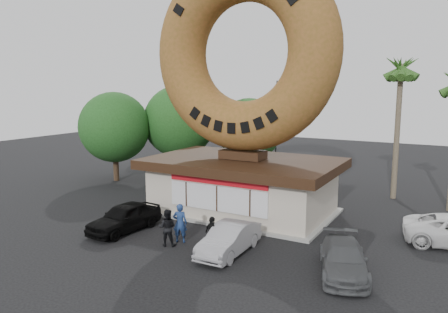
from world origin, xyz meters
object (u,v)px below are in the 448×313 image
Objects in this scene: car_black at (124,217)px; car_silver at (229,239)px; person_left at (180,223)px; donut_shop at (243,184)px; person_center at (167,227)px; street_lamp at (278,125)px; person_right at (212,234)px; car_grey at (343,259)px; giant_donut at (244,52)px.

car_black reaches higher than car_silver.
car_silver is at bearing 154.55° from person_left.
person_center is (-0.60, -6.79, -0.87)m from donut_shop.
street_lamp is 17.18m from person_right.
car_grey is at bearing -150.53° from person_right.
person_right is 5.95m from car_grey.
car_grey is at bearing 2.75° from car_silver.
person_center is (-0.26, -0.69, -0.07)m from person_left.
car_grey is at bearing -37.85° from giant_donut.
street_lamp is 1.81× the size of car_grey.
donut_shop is 6.23× the size of person_center.
car_silver is at bearing -75.08° from street_lamp.
street_lamp is at bearing -107.45° from person_left.
car_black is at bearing 162.94° from car_grey.
donut_shop is 7.73m from giant_donut.
person_right is 5.52m from car_black.
giant_donut is 13.07m from car_grey.
person_center is at bearing -6.20° from car_black.
donut_shop reaches higher than person_right.
donut_shop is 6.78m from car_silver.
car_grey is (11.44, 0.30, -0.10)m from car_black.
person_center is 0.41× the size of car_black.
donut_shop is at bearing -50.80° from person_right.
giant_donut is at bearing 110.58° from car_silver.
car_black reaches higher than car_grey.
person_center is at bearing 34.44° from person_right.
donut_shop is 2.56× the size of car_black.
donut_shop reaches higher than car_grey.
car_black is 1.05× the size of car_silver.
person_left is (-0.34, -6.11, -8.52)m from giant_donut.
car_silver is at bearing 165.23° from car_grey.
street_lamp is at bearing 100.51° from giant_donut.
person_right reaches higher than car_grey.
person_center reaches higher than person_right.
person_center is 3.13m from car_silver.
person_center is at bearing -85.72° from street_lamp.
car_grey is (8.19, 0.90, -0.26)m from person_center.
car_black is (-1.99, -16.20, -3.74)m from street_lamp.
car_silver is at bearing -143.42° from person_right.
street_lamp is at bearing -53.31° from person_right.
giant_donut is (0.00, 0.02, 7.73)m from donut_shop.
car_black is (-3.84, -6.20, -8.75)m from giant_donut.
street_lamp reaches higher than car_black.
giant_donut reaches higher than person_right.
person_center is 8.25m from car_grey.
person_center reaches higher than car_silver.
car_silver is (2.47, -6.24, -8.81)m from giant_donut.
giant_donut reaches higher than donut_shop.
giant_donut reaches higher than car_black.
person_right is (2.27, 0.39, -0.06)m from person_center.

